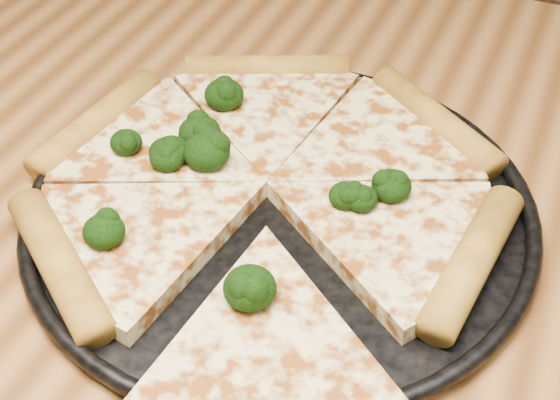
% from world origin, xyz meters
% --- Properties ---
extents(dining_table, '(1.20, 0.90, 0.75)m').
position_xyz_m(dining_table, '(0.00, 0.00, 0.66)').
color(dining_table, brown).
rests_on(dining_table, ground).
extents(pizza_pan, '(0.38, 0.38, 0.02)m').
position_xyz_m(pizza_pan, '(-0.08, 0.03, 0.76)').
color(pizza_pan, black).
rests_on(pizza_pan, dining_table).
extents(pizza, '(0.36, 0.42, 0.03)m').
position_xyz_m(pizza, '(-0.10, 0.04, 0.77)').
color(pizza, beige).
rests_on(pizza, pizza_pan).
extents(broccoli_florets, '(0.23, 0.22, 0.03)m').
position_xyz_m(broccoli_florets, '(-0.13, 0.03, 0.78)').
color(broccoli_florets, black).
rests_on(broccoli_florets, pizza).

